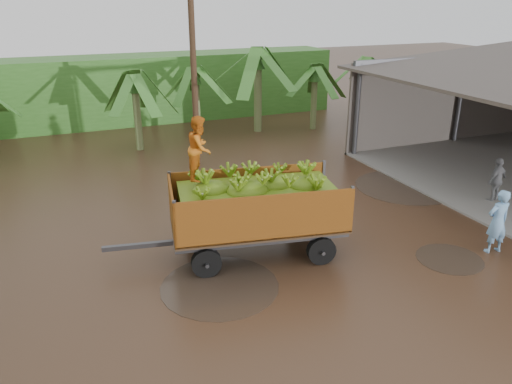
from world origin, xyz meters
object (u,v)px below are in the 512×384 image
man_blue (498,221)px  utility_pole (194,65)px  banana_trailer (256,206)px  man_grey (497,180)px

man_blue → utility_pole: utility_pole is taller
banana_trailer → man_grey: (8.93, 0.22, -0.60)m
man_blue → utility_pole: bearing=-57.2°
man_grey → man_blue: bearing=31.3°
banana_trailer → utility_pole: bearing=95.2°
man_grey → utility_pole: bearing=-55.9°
man_blue → man_grey: (2.84, 2.69, -0.12)m
banana_trailer → utility_pole: utility_pole is taller
banana_trailer → man_grey: banana_trailer is taller
man_grey → utility_pole: 11.85m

